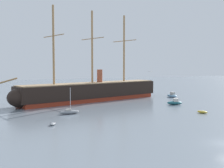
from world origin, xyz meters
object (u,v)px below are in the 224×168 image
object	(u,v)px
dinghy_mid_right	(202,112)
sailboat_alongside_bow	(69,112)
motorboat_far_right	(172,95)
tall_ship	(92,91)
dinghy_mid_left	(53,124)
motorboat_alongside_stern	(175,102)
seagull_in_flight	(150,72)

from	to	relation	value
dinghy_mid_right	sailboat_alongside_bow	world-z (taller)	sailboat_alongside_bow
motorboat_far_right	tall_ship	bearing A→B (deg)	175.30
tall_ship	dinghy_mid_left	xyz separation A→B (m)	(-20.34, -31.49, -2.91)
motorboat_alongside_stern	seagull_in_flight	size ratio (longest dim) A/B	3.58
dinghy_mid_left	sailboat_alongside_bow	size ratio (longest dim) A/B	0.38
tall_ship	sailboat_alongside_bow	world-z (taller)	tall_ship
sailboat_alongside_bow	seagull_in_flight	distance (m)	22.44
dinghy_mid_right	seagull_in_flight	distance (m)	16.12
dinghy_mid_left	sailboat_alongside_bow	distance (m)	12.50
seagull_in_flight	dinghy_mid_left	bearing A→B (deg)	-166.82
dinghy_mid_right	sailboat_alongside_bow	bearing A→B (deg)	157.28
dinghy_mid_right	tall_ship	bearing A→B (deg)	115.65
dinghy_mid_left	seagull_in_flight	size ratio (longest dim) A/B	1.79
dinghy_mid_left	motorboat_far_right	xyz separation A→B (m)	(50.43, 29.02, 0.40)
dinghy_mid_right	motorboat_alongside_stern	world-z (taller)	motorboat_alongside_stern
tall_ship	seagull_in_flight	world-z (taller)	tall_ship
dinghy_mid_right	motorboat_far_right	world-z (taller)	motorboat_far_right
dinghy_mid_left	seagull_in_flight	world-z (taller)	seagull_in_flight
tall_ship	dinghy_mid_left	world-z (taller)	tall_ship
sailboat_alongside_bow	motorboat_alongside_stern	distance (m)	33.03
sailboat_alongside_bow	seagull_in_flight	size ratio (longest dim) A/B	4.72
motorboat_alongside_stern	motorboat_far_right	bearing A→B (deg)	55.47
tall_ship	dinghy_mid_right	xyz separation A→B (m)	(15.99, -33.30, -2.87)
sailboat_alongside_bow	motorboat_alongside_stern	bearing A→B (deg)	4.09
motorboat_alongside_stern	dinghy_mid_right	bearing A→B (deg)	-101.79
tall_ship	motorboat_alongside_stern	bearing A→B (deg)	-44.03
dinghy_mid_right	sailboat_alongside_bow	size ratio (longest dim) A/B	0.44
sailboat_alongside_bow	seagull_in_flight	xyz separation A→B (m)	(19.80, -4.52, 9.54)
tall_ship	dinghy_mid_right	size ratio (longest dim) A/B	21.24
tall_ship	motorboat_far_right	xyz separation A→B (m)	(30.09, -2.47, -2.51)
tall_ship	dinghy_mid_left	distance (m)	37.60
tall_ship	seagull_in_flight	size ratio (longest dim) A/B	44.24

